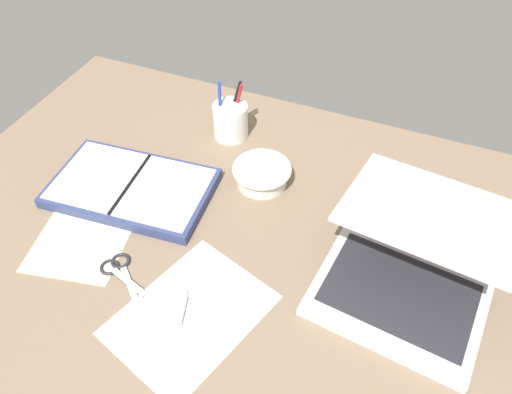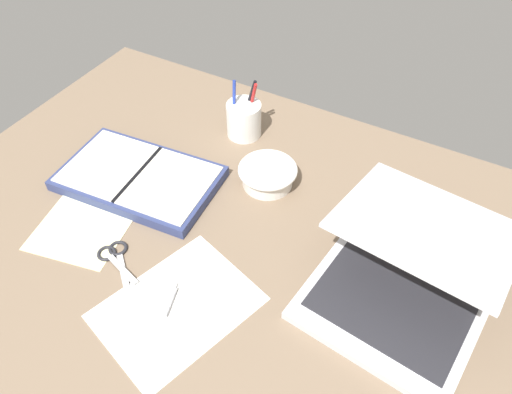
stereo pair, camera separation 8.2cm
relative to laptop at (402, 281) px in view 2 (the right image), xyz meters
The scene contains 9 objects.
desk_top 34.87cm from the laptop, behind, with size 140.00×100.00×2.00cm, color #75604C.
laptop is the anchor object (origin of this frame).
bowl 39.05cm from the laptop, 156.49° to the left, with size 13.53×13.53×4.80cm.
pen_cup 57.17cm from the laptop, 149.92° to the left, with size 8.66×8.66×14.91cm.
planner 61.80cm from the laptop, behind, with size 37.18×24.61×2.98cm.
scissors 55.92cm from the laptop, 161.14° to the right, with size 12.03×9.16×0.80cm.
paper_sheet_front 41.34cm from the laptop, 148.15° to the right, with size 21.04×27.78×0.16cm, color white.
paper_sheet_beside_planner 65.65cm from the laptop, 168.31° to the right, with size 18.53×22.67×0.16cm, color #F4EFB2.
usb_drive 43.10cm from the laptop, 149.85° to the right, with size 3.63×7.36×1.00cm.
Camera 2 is at (36.00, -55.36, 82.80)cm, focal length 35.00 mm.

